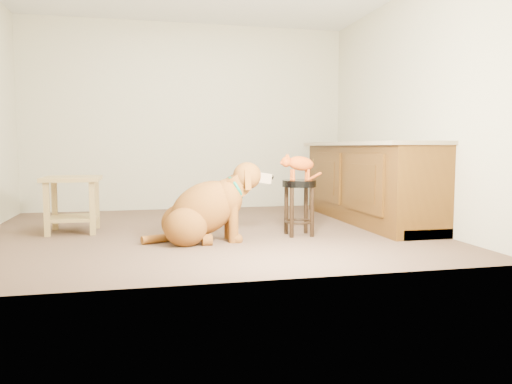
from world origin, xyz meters
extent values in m
cube|color=brown|center=(0.00, 0.00, 0.00)|extent=(4.50, 4.00, 0.01)
cube|color=beige|center=(0.00, 2.00, 1.30)|extent=(4.50, 0.04, 2.60)
cube|color=beige|center=(0.00, -2.00, 1.30)|extent=(4.50, 0.04, 2.60)
cube|color=beige|center=(2.25, 0.00, 1.30)|extent=(0.04, 4.00, 2.60)
cube|color=#50300E|center=(1.95, 0.30, 0.45)|extent=(0.60, 2.50, 0.90)
cube|color=gray|center=(1.92, 0.30, 0.92)|extent=(0.70, 2.56, 0.04)
cube|color=black|center=(1.99, 0.30, 0.05)|extent=(0.52, 2.50, 0.10)
cube|color=#50300E|center=(1.64, -0.25, 0.50)|extent=(0.02, 0.90, 0.62)
cube|color=#50300E|center=(1.64, 0.85, 0.50)|extent=(0.02, 0.90, 0.62)
cube|color=#42260B|center=(1.63, -0.25, 0.50)|extent=(0.02, 0.60, 0.40)
cube|color=#42260B|center=(1.63, 0.85, 0.50)|extent=(0.02, 0.60, 0.40)
cylinder|color=black|center=(0.97, -0.33, 0.24)|extent=(0.04, 0.04, 0.49)
cylinder|color=black|center=(0.77, -0.32, 0.24)|extent=(0.04, 0.04, 0.49)
cylinder|color=black|center=(0.97, -0.54, 0.24)|extent=(0.04, 0.04, 0.49)
cylinder|color=black|center=(0.76, -0.53, 0.24)|extent=(0.04, 0.04, 0.49)
torus|color=black|center=(0.87, -0.43, 0.14)|extent=(0.29, 0.29, 0.02)
cylinder|color=black|center=(0.87, -0.43, 0.52)|extent=(0.34, 0.34, 0.07)
cube|color=brown|center=(1.99, 1.38, 0.34)|extent=(0.05, 0.05, 0.68)
cube|color=brown|center=(1.68, 1.35, 0.34)|extent=(0.05, 0.05, 0.68)
cube|color=brown|center=(2.02, 1.07, 0.34)|extent=(0.05, 0.05, 0.68)
cube|color=brown|center=(1.71, 1.04, 0.34)|extent=(0.05, 0.05, 0.68)
cube|color=brown|center=(1.85, 1.21, 0.70)|extent=(0.43, 0.43, 0.04)
cube|color=#9B7E47|center=(-1.14, 0.47, 0.27)|extent=(0.05, 0.05, 0.54)
cube|color=#9B7E47|center=(-1.57, 0.47, 0.27)|extent=(0.05, 0.05, 0.54)
cube|color=#9B7E47|center=(-1.14, 0.04, 0.27)|extent=(0.05, 0.05, 0.54)
cube|color=#9B7E47|center=(-1.57, 0.05, 0.27)|extent=(0.05, 0.05, 0.54)
cube|color=#9B7E47|center=(-1.35, 0.26, 0.56)|extent=(0.56, 0.56, 0.04)
cube|color=#9B7E47|center=(-1.35, 0.26, 0.15)|extent=(0.48, 0.48, 0.03)
ellipsoid|color=brown|center=(-0.29, -0.42, 0.17)|extent=(0.40, 0.33, 0.36)
ellipsoid|color=brown|center=(-0.28, -0.71, 0.17)|extent=(0.40, 0.33, 0.36)
cylinder|color=brown|center=(-0.10, -0.39, 0.04)|extent=(0.09, 0.11, 0.11)
cylinder|color=brown|center=(-0.09, -0.73, 0.04)|extent=(0.09, 0.11, 0.11)
ellipsoid|color=brown|center=(-0.10, -0.56, 0.31)|extent=(0.82, 0.44, 0.72)
ellipsoid|color=brown|center=(0.11, -0.56, 0.40)|extent=(0.31, 0.34, 0.37)
cylinder|color=brown|center=(0.16, -0.45, 0.21)|extent=(0.10, 0.10, 0.42)
cylinder|color=brown|center=(0.16, -0.65, 0.21)|extent=(0.10, 0.10, 0.42)
sphere|color=brown|center=(0.19, -0.45, 0.03)|extent=(0.11, 0.11, 0.11)
sphere|color=brown|center=(0.19, -0.65, 0.03)|extent=(0.11, 0.11, 0.11)
cylinder|color=brown|center=(0.20, -0.55, 0.51)|extent=(0.27, 0.20, 0.27)
ellipsoid|color=brown|center=(0.31, -0.55, 0.61)|extent=(0.28, 0.25, 0.26)
cube|color=#947B5C|center=(0.46, -0.55, 0.59)|extent=(0.18, 0.10, 0.12)
sphere|color=black|center=(0.54, -0.54, 0.59)|extent=(0.06, 0.06, 0.06)
cube|color=brown|center=(0.29, -0.43, 0.58)|extent=(0.06, 0.07, 0.19)
cube|color=brown|center=(0.30, -0.67, 0.58)|extent=(0.06, 0.07, 0.19)
torus|color=#0D6B4C|center=(0.20, -0.55, 0.50)|extent=(0.15, 0.24, 0.22)
cylinder|color=#D8BF4C|center=(0.26, -0.55, 0.42)|extent=(0.01, 0.05, 0.05)
cylinder|color=brown|center=(-0.51, -0.52, 0.04)|extent=(0.34, 0.20, 0.08)
ellipsoid|color=#A84110|center=(0.88, -0.43, 0.72)|extent=(0.29, 0.14, 0.18)
cylinder|color=#A84110|center=(0.80, -0.39, 0.61)|extent=(0.03, 0.03, 0.11)
sphere|color=#A84110|center=(0.80, -0.39, 0.57)|extent=(0.04, 0.04, 0.04)
cylinder|color=#A84110|center=(0.80, -0.47, 0.61)|extent=(0.03, 0.03, 0.11)
sphere|color=#A84110|center=(0.80, -0.47, 0.57)|extent=(0.04, 0.04, 0.04)
cylinder|color=#A84110|center=(0.95, -0.39, 0.61)|extent=(0.03, 0.03, 0.11)
sphere|color=#A84110|center=(0.95, -0.39, 0.57)|extent=(0.04, 0.04, 0.04)
cylinder|color=#A84110|center=(0.95, -0.47, 0.61)|extent=(0.03, 0.03, 0.11)
sphere|color=#A84110|center=(0.95, -0.47, 0.57)|extent=(0.04, 0.04, 0.04)
sphere|color=#A84110|center=(0.73, -0.43, 0.74)|extent=(0.10, 0.10, 0.10)
sphere|color=#A84110|center=(0.69, -0.43, 0.73)|extent=(0.04, 0.04, 0.04)
sphere|color=brown|center=(0.67, -0.43, 0.73)|extent=(0.02, 0.02, 0.02)
cone|color=#A84110|center=(0.74, -0.40, 0.79)|extent=(0.04, 0.04, 0.05)
cone|color=#C66B60|center=(0.74, -0.40, 0.79)|extent=(0.02, 0.02, 0.03)
cone|color=#A84110|center=(0.74, -0.46, 0.79)|extent=(0.04, 0.04, 0.05)
cone|color=#C66B60|center=(0.74, -0.46, 0.79)|extent=(0.02, 0.02, 0.03)
cylinder|color=#A84110|center=(1.02, -0.39, 0.58)|extent=(0.21, 0.11, 0.10)
camera|label=1|loc=(-0.64, -5.14, 0.88)|focal=35.00mm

